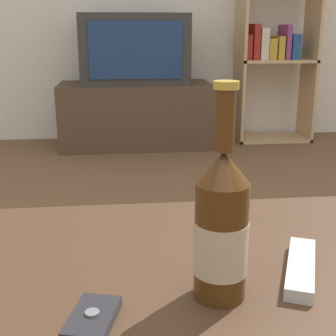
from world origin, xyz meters
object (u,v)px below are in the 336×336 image
beer_bottle (221,228)px  remote_control (301,268)px  television (134,49)px  bookshelf (273,55)px  tv_stand (136,115)px  cell_phone (92,318)px

beer_bottle → remote_control: (0.14, 0.05, -0.09)m
television → bookshelf: (0.99, 0.09, -0.05)m
tv_stand → cell_phone: cell_phone is taller
bookshelf → television: bearing=-174.7°
beer_bottle → cell_phone: size_ratio=2.89×
bookshelf → cell_phone: (-1.14, -2.78, -0.18)m
cell_phone → bookshelf: bearing=82.9°
bookshelf → beer_bottle: bearing=-109.5°
remote_control → bookshelf: bearing=96.0°
bookshelf → tv_stand: bearing=-175.0°
tv_stand → television: (-0.00, -0.00, 0.44)m
tv_stand → remote_control: remote_control is taller
tv_stand → remote_control: size_ratio=5.82×
cell_phone → remote_control: remote_control is taller
beer_bottle → cell_phone: beer_bottle is taller
television → beer_bottle: (0.02, -2.65, -0.13)m
tv_stand → beer_bottle: beer_bottle is taller
tv_stand → bookshelf: (0.99, 0.09, 0.39)m
tv_stand → beer_bottle: (0.02, -2.65, 0.31)m
tv_stand → television: bearing=-90.0°
beer_bottle → bookshelf: bearing=70.5°
beer_bottle → remote_control: beer_bottle is taller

